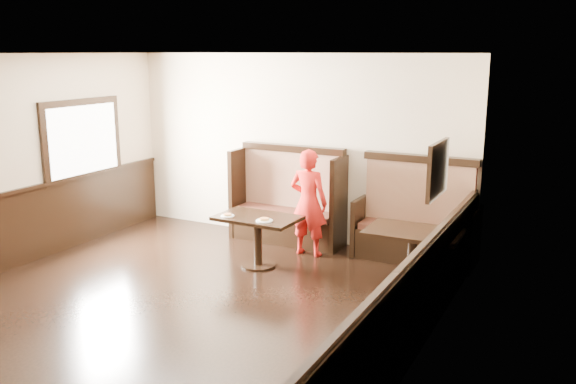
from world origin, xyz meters
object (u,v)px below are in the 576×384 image
Objects in this scene: table_neighbor at (413,246)px; child at (308,203)px; booth_main at (289,207)px; table_main at (258,228)px; booth_neighbor at (415,226)px.

child is at bearing 156.97° from table_neighbor.
booth_main is 2.51m from table_neighbor.
booth_main is 1.23m from table_main.
table_main is 2.08m from table_neighbor.
child is (-1.40, -0.47, 0.28)m from booth_neighbor.
child reaches higher than booth_neighbor.
booth_main is 0.76m from child.
child is (0.55, -0.47, 0.23)m from booth_main.
table_neighbor is (0.29, -1.14, 0.09)m from booth_neighbor.
booth_neighbor is 1.50m from child.
table_main is at bearing 61.54° from child.
booth_main reaches higher than table_neighbor.
table_neighbor reaches higher than table_main.
table_main is 0.99× the size of table_neighbor.
booth_main reaches higher than table_main.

